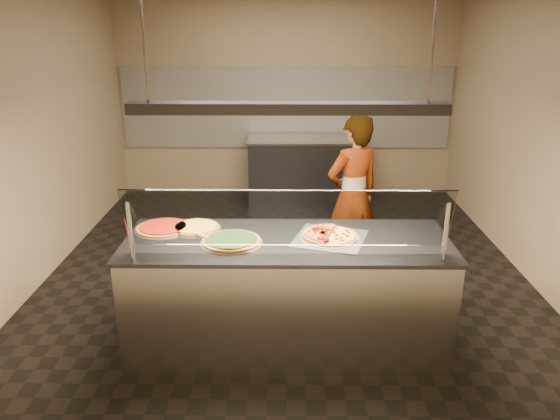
{
  "coord_description": "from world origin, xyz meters",
  "views": [
    {
      "loc": [
        -0.02,
        -5.2,
        2.55
      ],
      "look_at": [
        -0.06,
        -0.83,
        1.02
      ],
      "focal_mm": 35.0,
      "sensor_mm": 36.0,
      "label": 1
    }
  ],
  "objects_px": {
    "serving_counter": "(287,293)",
    "perforated_tray": "(330,238)",
    "pizza_cheese": "(196,227)",
    "pizza_tomato": "(163,227)",
    "heat_lamp_housing": "(288,108)",
    "pizza_spatula": "(210,236)",
    "prep_table": "(305,169)",
    "half_pizza_pepperoni": "(317,234)",
    "half_pizza_sausage": "(343,235)",
    "sneeze_guard": "(288,219)",
    "pizza_spinach": "(231,241)",
    "worker": "(353,196)"
  },
  "relations": [
    {
      "from": "serving_counter",
      "to": "worker",
      "type": "bearing_deg",
      "value": 64.15
    },
    {
      "from": "half_pizza_pepperoni",
      "to": "pizza_spinach",
      "type": "xyz_separation_m",
      "value": [
        -0.66,
        -0.09,
        -0.02
      ]
    },
    {
      "from": "half_pizza_sausage",
      "to": "pizza_spinach",
      "type": "height_order",
      "value": "half_pizza_sausage"
    },
    {
      "from": "serving_counter",
      "to": "half_pizza_pepperoni",
      "type": "height_order",
      "value": "half_pizza_pepperoni"
    },
    {
      "from": "sneeze_guard",
      "to": "perforated_tray",
      "type": "bearing_deg",
      "value": 47.95
    },
    {
      "from": "pizza_cheese",
      "to": "pizza_spatula",
      "type": "distance_m",
      "value": 0.26
    },
    {
      "from": "perforated_tray",
      "to": "pizza_spatula",
      "type": "distance_m",
      "value": 0.94
    },
    {
      "from": "perforated_tray",
      "to": "heat_lamp_housing",
      "type": "bearing_deg",
      "value": -175.59
    },
    {
      "from": "half_pizza_sausage",
      "to": "heat_lamp_housing",
      "type": "height_order",
      "value": "heat_lamp_housing"
    },
    {
      "from": "heat_lamp_housing",
      "to": "serving_counter",
      "type": "bearing_deg",
      "value": 180.0
    },
    {
      "from": "pizza_cheese",
      "to": "pizza_tomato",
      "type": "bearing_deg",
      "value": -178.13
    },
    {
      "from": "pizza_spinach",
      "to": "pizza_spatula",
      "type": "height_order",
      "value": "pizza_spatula"
    },
    {
      "from": "pizza_spatula",
      "to": "serving_counter",
      "type": "bearing_deg",
      "value": -0.33
    },
    {
      "from": "worker",
      "to": "heat_lamp_housing",
      "type": "relative_size",
      "value": 0.73
    },
    {
      "from": "serving_counter",
      "to": "sneeze_guard",
      "type": "bearing_deg",
      "value": -90.0
    },
    {
      "from": "half_pizza_pepperoni",
      "to": "half_pizza_sausage",
      "type": "relative_size",
      "value": 1.0
    },
    {
      "from": "perforated_tray",
      "to": "pizza_spinach",
      "type": "bearing_deg",
      "value": -172.94
    },
    {
      "from": "pizza_spinach",
      "to": "perforated_tray",
      "type": "bearing_deg",
      "value": 7.06
    },
    {
      "from": "heat_lamp_housing",
      "to": "perforated_tray",
      "type": "bearing_deg",
      "value": 4.41
    },
    {
      "from": "perforated_tray",
      "to": "pizza_cheese",
      "type": "height_order",
      "value": "pizza_cheese"
    },
    {
      "from": "perforated_tray",
      "to": "half_pizza_sausage",
      "type": "relative_size",
      "value": 1.37
    },
    {
      "from": "pizza_cheese",
      "to": "prep_table",
      "type": "distance_m",
      "value": 3.78
    },
    {
      "from": "worker",
      "to": "pizza_tomato",
      "type": "bearing_deg",
      "value": 6.75
    },
    {
      "from": "pizza_cheese",
      "to": "pizza_spinach",
      "type": "bearing_deg",
      "value": -42.25
    },
    {
      "from": "pizza_cheese",
      "to": "heat_lamp_housing",
      "type": "height_order",
      "value": "heat_lamp_housing"
    },
    {
      "from": "sneeze_guard",
      "to": "prep_table",
      "type": "height_order",
      "value": "sneeze_guard"
    },
    {
      "from": "half_pizza_pepperoni",
      "to": "half_pizza_sausage",
      "type": "xyz_separation_m",
      "value": [
        0.21,
        -0.0,
        -0.01
      ]
    },
    {
      "from": "pizza_tomato",
      "to": "heat_lamp_housing",
      "type": "xyz_separation_m",
      "value": [
        1.01,
        -0.21,
        1.01
      ]
    },
    {
      "from": "pizza_cheese",
      "to": "half_pizza_pepperoni",
      "type": "bearing_deg",
      "value": -11.4
    },
    {
      "from": "perforated_tray",
      "to": "worker",
      "type": "relative_size",
      "value": 0.39
    },
    {
      "from": "pizza_cheese",
      "to": "perforated_tray",
      "type": "bearing_deg",
      "value": -10.31
    },
    {
      "from": "serving_counter",
      "to": "worker",
      "type": "relative_size",
      "value": 1.51
    },
    {
      "from": "half_pizza_pepperoni",
      "to": "pizza_spatula",
      "type": "distance_m",
      "value": 0.83
    },
    {
      "from": "serving_counter",
      "to": "perforated_tray",
      "type": "bearing_deg",
      "value": 4.41
    },
    {
      "from": "pizza_spatula",
      "to": "worker",
      "type": "distance_m",
      "value": 1.9
    },
    {
      "from": "prep_table",
      "to": "worker",
      "type": "bearing_deg",
      "value": -80.69
    },
    {
      "from": "pizza_tomato",
      "to": "prep_table",
      "type": "xyz_separation_m",
      "value": [
        1.29,
        3.61,
        -0.48
      ]
    },
    {
      "from": "prep_table",
      "to": "pizza_cheese",
      "type": "bearing_deg",
      "value": -105.94
    },
    {
      "from": "pizza_spatula",
      "to": "pizza_tomato",
      "type": "bearing_deg",
      "value": 152.8
    },
    {
      "from": "prep_table",
      "to": "worker",
      "type": "relative_size",
      "value": 1.0
    },
    {
      "from": "pizza_spatula",
      "to": "prep_table",
      "type": "bearing_deg",
      "value": 76.96
    },
    {
      "from": "serving_counter",
      "to": "pizza_spinach",
      "type": "relative_size",
      "value": 5.26
    },
    {
      "from": "perforated_tray",
      "to": "pizza_tomato",
      "type": "xyz_separation_m",
      "value": [
        -1.35,
        0.19,
        0.01
      ]
    },
    {
      "from": "serving_counter",
      "to": "perforated_tray",
      "type": "distance_m",
      "value": 0.58
    },
    {
      "from": "sneeze_guard",
      "to": "pizza_spatula",
      "type": "height_order",
      "value": "sneeze_guard"
    },
    {
      "from": "half_pizza_sausage",
      "to": "pizza_tomato",
      "type": "xyz_separation_m",
      "value": [
        -1.45,
        0.19,
        -0.01
      ]
    },
    {
      "from": "pizza_cheese",
      "to": "pizza_spatula",
      "type": "xyz_separation_m",
      "value": [
        0.14,
        -0.22,
        0.01
      ]
    },
    {
      "from": "prep_table",
      "to": "heat_lamp_housing",
      "type": "xyz_separation_m",
      "value": [
        -0.28,
        -3.82,
        1.48
      ]
    },
    {
      "from": "serving_counter",
      "to": "worker",
      "type": "xyz_separation_m",
      "value": [
        0.68,
        1.4,
        0.37
      ]
    },
    {
      "from": "worker",
      "to": "serving_counter",
      "type": "bearing_deg",
      "value": 35.88
    }
  ]
}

